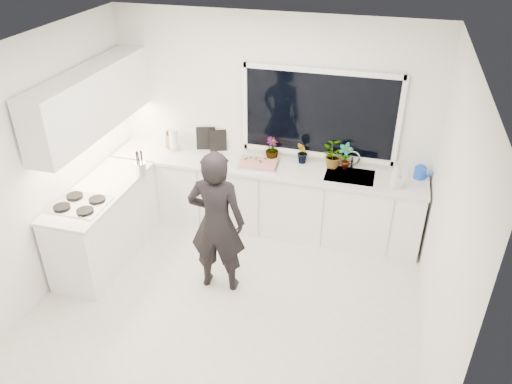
% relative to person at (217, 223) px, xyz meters
% --- Properties ---
extents(floor, '(4.00, 3.50, 0.02)m').
position_rel_person_xyz_m(floor, '(0.20, -0.19, -0.84)').
color(floor, beige).
rests_on(floor, ground).
extents(wall_back, '(4.00, 0.02, 2.70)m').
position_rel_person_xyz_m(wall_back, '(0.20, 1.57, 0.52)').
color(wall_back, white).
rests_on(wall_back, ground).
extents(wall_left, '(0.02, 3.50, 2.70)m').
position_rel_person_xyz_m(wall_left, '(-1.81, -0.19, 0.52)').
color(wall_left, white).
rests_on(wall_left, ground).
extents(wall_right, '(0.02, 3.50, 2.70)m').
position_rel_person_xyz_m(wall_right, '(2.21, -0.19, 0.52)').
color(wall_right, white).
rests_on(wall_right, ground).
extents(ceiling, '(4.00, 3.50, 0.02)m').
position_rel_person_xyz_m(ceiling, '(0.20, -0.19, 1.88)').
color(ceiling, white).
rests_on(ceiling, wall_back).
extents(window, '(1.80, 0.02, 1.00)m').
position_rel_person_xyz_m(window, '(0.80, 1.53, 0.72)').
color(window, black).
rests_on(window, wall_back).
extents(base_cabinets_back, '(3.92, 0.58, 0.88)m').
position_rel_person_xyz_m(base_cabinets_back, '(0.20, 1.26, -0.39)').
color(base_cabinets_back, white).
rests_on(base_cabinets_back, floor).
extents(base_cabinets_left, '(0.58, 1.60, 0.88)m').
position_rel_person_xyz_m(base_cabinets_left, '(-1.47, 0.16, -0.39)').
color(base_cabinets_left, white).
rests_on(base_cabinets_left, floor).
extents(countertop_back, '(3.94, 0.62, 0.04)m').
position_rel_person_xyz_m(countertop_back, '(0.20, 1.25, 0.07)').
color(countertop_back, silver).
rests_on(countertop_back, base_cabinets_back).
extents(countertop_left, '(0.62, 1.60, 0.04)m').
position_rel_person_xyz_m(countertop_left, '(-1.47, 0.16, 0.07)').
color(countertop_left, silver).
rests_on(countertop_left, base_cabinets_left).
extents(upper_cabinets, '(0.34, 2.10, 0.70)m').
position_rel_person_xyz_m(upper_cabinets, '(-1.59, 0.51, 1.02)').
color(upper_cabinets, white).
rests_on(upper_cabinets, wall_left).
extents(sink, '(0.58, 0.42, 0.14)m').
position_rel_person_xyz_m(sink, '(1.25, 1.26, 0.04)').
color(sink, silver).
rests_on(sink, countertop_back).
extents(faucet, '(0.03, 0.03, 0.22)m').
position_rel_person_xyz_m(faucet, '(1.25, 1.46, 0.20)').
color(faucet, silver).
rests_on(faucet, countertop_back).
extents(stovetop, '(0.56, 0.48, 0.03)m').
position_rel_person_xyz_m(stovetop, '(-1.49, -0.19, 0.10)').
color(stovetop, black).
rests_on(stovetop, countertop_left).
extents(person, '(0.64, 0.45, 1.67)m').
position_rel_person_xyz_m(person, '(0.00, 0.00, 0.00)').
color(person, black).
rests_on(person, floor).
extents(pizza_tray, '(0.52, 0.40, 0.03)m').
position_rel_person_xyz_m(pizza_tray, '(0.12, 1.23, 0.10)').
color(pizza_tray, '#BDBCC1').
rests_on(pizza_tray, countertop_back).
extents(pizza, '(0.47, 0.35, 0.01)m').
position_rel_person_xyz_m(pizza, '(0.12, 1.23, 0.12)').
color(pizza, '#B01717').
rests_on(pizza, pizza_tray).
extents(watering_can, '(0.18, 0.18, 0.13)m').
position_rel_person_xyz_m(watering_can, '(2.05, 1.42, 0.15)').
color(watering_can, blue).
rests_on(watering_can, countertop_back).
extents(paper_towel_roll, '(0.14, 0.14, 0.26)m').
position_rel_person_xyz_m(paper_towel_roll, '(-1.06, 1.36, 0.22)').
color(paper_towel_roll, white).
rests_on(paper_towel_roll, countertop_back).
extents(knife_block, '(0.14, 0.11, 0.22)m').
position_rel_person_xyz_m(knife_block, '(-1.11, 1.40, 0.20)').
color(knife_block, '#A4714C').
rests_on(knife_block, countertop_back).
extents(utensil_crock, '(0.14, 0.14, 0.16)m').
position_rel_person_xyz_m(utensil_crock, '(-1.17, 0.61, 0.17)').
color(utensil_crock, '#A9A9AD').
rests_on(utensil_crock, countertop_left).
extents(picture_frame_large, '(0.21, 0.10, 0.28)m').
position_rel_person_xyz_m(picture_frame_large, '(-0.50, 1.50, 0.23)').
color(picture_frame_large, black).
rests_on(picture_frame_large, countertop_back).
extents(picture_frame_small, '(0.25, 0.09, 0.30)m').
position_rel_person_xyz_m(picture_frame_small, '(-0.67, 1.50, 0.24)').
color(picture_frame_small, black).
rests_on(picture_frame_small, countertop_back).
extents(herb_plants, '(1.13, 0.35, 0.34)m').
position_rel_person_xyz_m(herb_plants, '(0.83, 1.42, 0.24)').
color(herb_plants, '#26662D').
rests_on(herb_plants, countertop_back).
extents(soap_bottles, '(0.17, 0.16, 0.31)m').
position_rel_person_xyz_m(soap_bottles, '(1.77, 1.11, 0.23)').
color(soap_bottles, '#D8BF66').
rests_on(soap_bottles, countertop_back).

